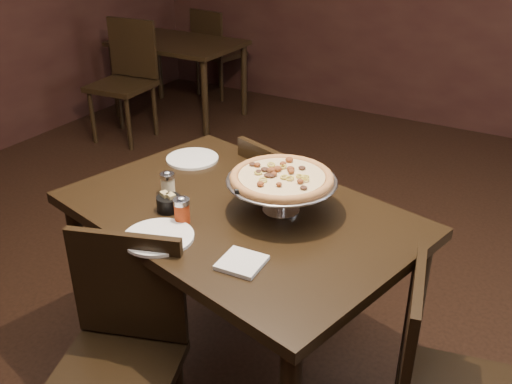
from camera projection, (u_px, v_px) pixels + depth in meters
The scene contains 16 objects.
room at pixel (248, 54), 2.06m from camera, with size 6.04×7.04×2.84m.
dining_table at pixel (239, 234), 2.25m from camera, with size 1.51×1.18×0.83m.
background_table at pixel (178, 51), 5.32m from camera, with size 1.15×0.77×0.72m.
pizza_stand at pixel (282, 178), 2.13m from camera, with size 0.42×0.42×0.17m.
parmesan_shaker at pixel (168, 183), 2.30m from camera, with size 0.06×0.06×0.10m.
pepper_flake_shaker at pixel (182, 210), 2.09m from camera, with size 0.06×0.06×0.11m.
packet_caddy at pixel (169, 203), 2.18m from camera, with size 0.09×0.09×0.07m.
napkin_stack at pixel (242, 263), 1.87m from camera, with size 0.14×0.14×0.01m, color silver.
plate_left at pixel (192, 159), 2.62m from camera, with size 0.24×0.24×0.01m, color white.
plate_near at pixel (158, 237), 2.01m from camera, with size 0.25×0.25×0.01m, color white.
serving_spatula at pixel (252, 191), 2.04m from camera, with size 0.16×0.16×0.02m.
chair_far at pixel (289, 223), 2.76m from camera, with size 0.55×0.55×0.92m.
chair_near at pixel (121, 349), 2.01m from camera, with size 0.53×0.53×0.90m.
chair_side at pixel (440, 383), 1.87m from camera, with size 0.50×0.50×0.89m.
bg_chair_far at pixel (215, 50), 5.94m from camera, with size 0.48×0.48×0.91m.
bg_chair_near at pixel (126, 76), 4.88m from camera, with size 0.51×0.51×1.00m.
Camera 1 is at (1.12, -1.73, 1.91)m, focal length 40.00 mm.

